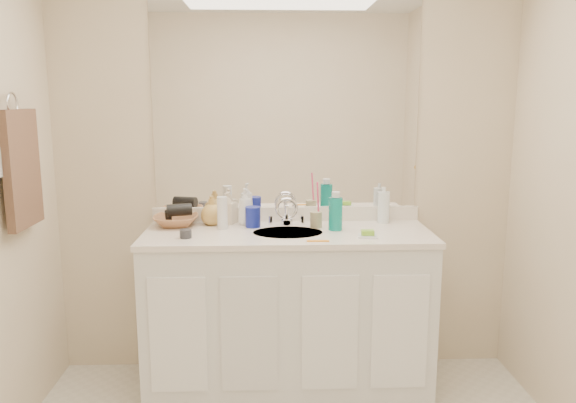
{
  "coord_description": "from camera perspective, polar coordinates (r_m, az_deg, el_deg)",
  "views": [
    {
      "loc": [
        -0.1,
        -1.87,
        1.58
      ],
      "look_at": [
        0.0,
        0.97,
        1.05
      ],
      "focal_mm": 35.0,
      "sensor_mm": 36.0,
      "label": 1
    }
  ],
  "objects": [
    {
      "name": "wall_back",
      "position": [
        3.19,
        -0.21,
        3.71
      ],
      "size": [
        2.6,
        0.02,
        2.4
      ],
      "primitive_type": "cube",
      "color": "beige",
      "rests_on": "floor"
    },
    {
      "name": "vanity_cabinet",
      "position": [
        3.12,
        -0.03,
        -11.21
      ],
      "size": [
        1.5,
        0.55,
        0.85
      ],
      "primitive_type": "cube",
      "color": "white",
      "rests_on": "floor"
    },
    {
      "name": "countertop",
      "position": [
        2.98,
        -0.03,
        -3.32
      ],
      "size": [
        1.52,
        0.57,
        0.03
      ],
      "primitive_type": "cube",
      "color": "white",
      "rests_on": "vanity_cabinet"
    },
    {
      "name": "backsplash",
      "position": [
        3.22,
        -0.19,
        -1.27
      ],
      "size": [
        1.52,
        0.03,
        0.08
      ],
      "primitive_type": "cube",
      "color": "white",
      "rests_on": "countertop"
    },
    {
      "name": "sink_basin",
      "position": [
        2.96,
        -0.02,
        -3.36
      ],
      "size": [
        0.37,
        0.37,
        0.02
      ],
      "primitive_type": "cylinder",
      "color": "#B8B4A1",
      "rests_on": "countertop"
    },
    {
      "name": "faucet",
      "position": [
        3.12,
        -0.14,
        -1.38
      ],
      "size": [
        0.02,
        0.02,
        0.11
      ],
      "primitive_type": "cylinder",
      "color": "silver",
      "rests_on": "countertop"
    },
    {
      "name": "mirror",
      "position": [
        3.16,
        -0.21,
        10.18
      ],
      "size": [
        1.48,
        0.01,
        1.2
      ],
      "primitive_type": "cube",
      "color": "white",
      "rests_on": "wall_back"
    },
    {
      "name": "blue_mug",
      "position": [
        3.07,
        -3.58,
        -1.58
      ],
      "size": [
        0.1,
        0.1,
        0.11
      ],
      "primitive_type": "cylinder",
      "rotation": [
        0.0,
        0.0,
        0.33
      ],
      "color": "#162198",
      "rests_on": "countertop"
    },
    {
      "name": "tan_cup",
      "position": [
        3.06,
        2.87,
        -1.85
      ],
      "size": [
        0.07,
        0.07,
        0.09
      ],
      "primitive_type": "cylinder",
      "rotation": [
        0.0,
        0.0,
        -0.12
      ],
      "color": "tan",
      "rests_on": "countertop"
    },
    {
      "name": "toothbrush",
      "position": [
        3.04,
        3.07,
        0.11
      ],
      "size": [
        0.03,
        0.04,
        0.21
      ],
      "primitive_type": "cylinder",
      "rotation": [
        0.14,
        0.0,
        -0.43
      ],
      "color": "#FF4378",
      "rests_on": "tan_cup"
    },
    {
      "name": "mouthwash_bottle",
      "position": [
        3.0,
        4.85,
        -1.26
      ],
      "size": [
        0.1,
        0.1,
        0.17
      ],
      "primitive_type": "cylinder",
      "rotation": [
        0.0,
        0.0,
        -0.36
      ],
      "color": "#0B8A7D",
      "rests_on": "countertop"
    },
    {
      "name": "clear_pump_bottle",
      "position": [
        3.21,
        9.68,
        -0.57
      ],
      "size": [
        0.09,
        0.09,
        0.18
      ],
      "primitive_type": "cylinder",
      "rotation": [
        0.0,
        0.0,
        -0.38
      ],
      "color": "white",
      "rests_on": "countertop"
    },
    {
      "name": "soap_dish",
      "position": [
        2.88,
        8.08,
        -3.5
      ],
      "size": [
        0.11,
        0.09,
        0.01
      ],
      "primitive_type": "cube",
      "rotation": [
        0.0,
        0.0,
        -0.16
      ],
      "color": "white",
      "rests_on": "countertop"
    },
    {
      "name": "green_soap",
      "position": [
        2.88,
        8.09,
        -3.13
      ],
      "size": [
        0.07,
        0.05,
        0.02
      ],
      "primitive_type": "cube",
      "rotation": [
        0.0,
        0.0,
        -0.07
      ],
      "color": "#87D032",
      "rests_on": "soap_dish"
    },
    {
      "name": "orange_comb",
      "position": [
        2.77,
        3.06,
        -4.02
      ],
      "size": [
        0.11,
        0.03,
        0.0
      ],
      "primitive_type": "cube",
      "rotation": [
        0.0,
        0.0,
        -0.03
      ],
      "color": "orange",
      "rests_on": "countertop"
    },
    {
      "name": "dark_jar",
      "position": [
        2.88,
        -10.35,
        -3.25
      ],
      "size": [
        0.08,
        0.08,
        0.04
      ],
      "primitive_type": "cylinder",
      "rotation": [
        0.0,
        0.0,
        0.34
      ],
      "color": "#303136",
      "rests_on": "countertop"
    },
    {
      "name": "extra_white_bottle",
      "position": [
        3.04,
        -6.69,
        -1.16
      ],
      "size": [
        0.07,
        0.07,
        0.18
      ],
      "primitive_type": "cylinder",
      "rotation": [
        0.0,
        0.0,
        0.33
      ],
      "color": "white",
      "rests_on": "countertop"
    },
    {
      "name": "soap_bottle_white",
      "position": [
        3.12,
        -4.37,
        -0.52
      ],
      "size": [
        0.1,
        0.1,
        0.2
      ],
      "primitive_type": "imported",
      "rotation": [
        0.0,
        0.0,
        0.31
      ],
      "color": "white",
      "rests_on": "countertop"
    },
    {
      "name": "soap_bottle_cream",
      "position": [
        3.17,
        -6.12,
        -0.64
      ],
      "size": [
        0.1,
        0.11,
        0.18
      ],
      "primitive_type": "imported",
      "rotation": [
        0.0,
        0.0,
        -0.37
      ],
      "color": "beige",
      "rests_on": "countertop"
    },
    {
      "name": "soap_bottle_yellow",
      "position": [
        3.15,
        -7.73,
        -0.9
      ],
      "size": [
        0.14,
        0.14,
        0.16
      ],
      "primitive_type": "imported",
      "rotation": [
        0.0,
        0.0,
        -0.12
      ],
      "color": "tan",
      "rests_on": "countertop"
    },
    {
      "name": "wicker_basket",
      "position": [
        3.16,
        -11.31,
        -1.91
      ],
      "size": [
        0.25,
        0.25,
        0.06
      ],
      "primitive_type": "imported",
      "rotation": [
        0.0,
        0.0,
        0.02
      ],
      "color": "#9B633E",
      "rests_on": "countertop"
    },
    {
      "name": "hair_dryer",
      "position": [
        3.14,
        -10.99,
        -0.85
      ],
      "size": [
        0.15,
        0.1,
        0.07
      ],
      "primitive_type": "cylinder",
      "rotation": [
        0.0,
        1.57,
        0.26
      ],
      "color": "black",
      "rests_on": "wicker_basket"
    },
    {
      "name": "towel_ring",
      "position": [
        2.89,
        -26.23,
        8.9
      ],
      "size": [
        0.01,
        0.11,
        0.11
      ],
      "primitive_type": "torus",
      "rotation": [
        0.0,
        1.57,
        0.0
      ],
      "color": "silver",
      "rests_on": "wall_left"
    },
    {
      "name": "hand_towel",
      "position": [
        2.9,
        -25.39,
        3.01
      ],
      "size": [
        0.04,
        0.32,
        0.55
      ],
      "primitive_type": "cube",
      "color": "#432E24",
      "rests_on": "towel_ring"
    }
  ]
}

